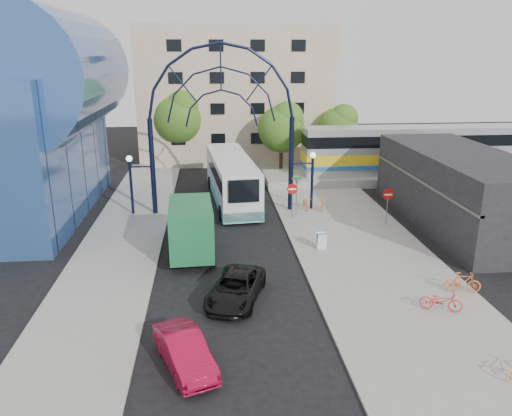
{
  "coord_description": "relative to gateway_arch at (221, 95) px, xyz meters",
  "views": [
    {
      "loc": [
        -0.91,
        -21.34,
        11.41
      ],
      "look_at": [
        1.67,
        6.0,
        2.8
      ],
      "focal_mm": 35.0,
      "sensor_mm": 36.0,
      "label": 1
    }
  ],
  "objects": [
    {
      "name": "plaza_west",
      "position": [
        -6.5,
        -8.0,
        -8.5
      ],
      "size": [
        5.0,
        50.0,
        0.12
      ],
      "primitive_type": "cube",
      "color": "gray",
      "rests_on": "ground"
    },
    {
      "name": "bike_near_a",
      "position": [
        6.2,
        0.0,
        -7.99
      ],
      "size": [
        0.66,
        1.71,
        0.89
      ],
      "primitive_type": "imported",
      "rotation": [
        0.0,
        0.0,
        0.05
      ],
      "color": "orange",
      "rests_on": "sidewalk_east"
    },
    {
      "name": "do_not_enter_sign",
      "position": [
        11.0,
        -4.0,
        -6.58
      ],
      "size": [
        0.76,
        0.07,
        2.48
      ],
      "color": "slate",
      "rests_on": "sidewalk_east"
    },
    {
      "name": "sidewalk_east",
      "position": [
        8.0,
        -10.0,
        -8.5
      ],
      "size": [
        8.0,
        56.0,
        0.12
      ],
      "primitive_type": "cube",
      "color": "gray",
      "rests_on": "ground"
    },
    {
      "name": "bike_near_b",
      "position": [
        7.37,
        -0.39,
        -7.97
      ],
      "size": [
        0.7,
        1.61,
        0.93
      ],
      "primitive_type": "imported",
      "rotation": [
        0.0,
        0.0,
        -0.17
      ],
      "color": "orange",
      "rests_on": "sidewalk_east"
    },
    {
      "name": "city_bus",
      "position": [
        0.75,
        3.08,
        -6.71
      ],
      "size": [
        3.9,
        13.04,
        3.53
      ],
      "rotation": [
        0.0,
        0.0,
        0.08
      ],
      "color": "silver",
      "rests_on": "ground"
    },
    {
      "name": "black_suv",
      "position": [
        0.15,
        -13.81,
        -7.9
      ],
      "size": [
        3.48,
        5.13,
        1.3
      ],
      "primitive_type": "imported",
      "rotation": [
        0.0,
        0.0,
        -0.31
      ],
      "color": "black",
      "rests_on": "ground"
    },
    {
      "name": "transit_hall",
      "position": [
        -15.3,
        1.0,
        -1.86
      ],
      "size": [
        16.5,
        18.0,
        14.5
      ],
      "color": "#305393",
      "rests_on": "ground"
    },
    {
      "name": "tree_north_c",
      "position": [
        12.12,
        13.93,
        -4.28
      ],
      "size": [
        4.16,
        4.16,
        6.5
      ],
      "color": "#382314",
      "rests_on": "ground"
    },
    {
      "name": "sandwich_board",
      "position": [
        5.6,
        -8.02,
        -7.81
      ],
      "size": [
        0.55,
        0.61,
        0.99
      ],
      "color": "white",
      "rests_on": "sidewalk_east"
    },
    {
      "name": "bike_far_b",
      "position": [
        11.26,
        -14.22,
        -7.92
      ],
      "size": [
        1.8,
        0.91,
        1.04
      ],
      "primitive_type": "imported",
      "rotation": [
        0.0,
        0.0,
        1.32
      ],
      "color": "#D16329",
      "rests_on": "sidewalk_east"
    },
    {
      "name": "tree_north_b",
      "position": [
        -3.88,
        15.93,
        -3.29
      ],
      "size": [
        5.12,
        5.12,
        8.0
      ],
      "color": "#382314",
      "rests_on": "ground"
    },
    {
      "name": "commercial_block_east",
      "position": [
        16.0,
        -4.0,
        -6.06
      ],
      "size": [
        6.0,
        16.0,
        5.0
      ],
      "primitive_type": "cube",
      "color": "black",
      "rests_on": "ground"
    },
    {
      "name": "apartment_block",
      "position": [
        2.0,
        20.97,
        -1.55
      ],
      "size": [
        20.0,
        12.1,
        14.0
      ],
      "color": "tan",
      "rests_on": "ground"
    },
    {
      "name": "ground",
      "position": [
        0.0,
        -14.0,
        -8.56
      ],
      "size": [
        120.0,
        120.0,
        0.0
      ],
      "primitive_type": "plane",
      "color": "black",
      "rests_on": "ground"
    },
    {
      "name": "train_platform",
      "position": [
        20.0,
        8.0,
        -8.16
      ],
      "size": [
        32.0,
        5.0,
        0.8
      ],
      "primitive_type": "cube",
      "color": "gray",
      "rests_on": "ground"
    },
    {
      "name": "stop_sign",
      "position": [
        4.8,
        -2.0,
        -6.56
      ],
      "size": [
        0.8,
        0.07,
        2.5
      ],
      "color": "slate",
      "rests_on": "sidewalk_east"
    },
    {
      "name": "gateway_arch",
      "position": [
        0.0,
        0.0,
        0.0
      ],
      "size": [
        13.64,
        0.44,
        12.1
      ],
      "color": "black",
      "rests_on": "ground"
    },
    {
      "name": "red_sedan",
      "position": [
        -2.06,
        -18.91,
        -7.89
      ],
      "size": [
        2.74,
        4.27,
        1.33
      ],
      "primitive_type": "imported",
      "rotation": [
        0.0,
        0.0,
        0.36
      ],
      "color": "maroon",
      "rests_on": "ground"
    },
    {
      "name": "train_car",
      "position": [
        20.0,
        8.0,
        -5.66
      ],
      "size": [
        25.1,
        3.05,
        4.2
      ],
      "color": "#B7B7BC",
      "rests_on": "train_platform"
    },
    {
      "name": "bike_far_a",
      "position": [
        9.38,
        -15.89,
        -7.94
      ],
      "size": [
        1.99,
        1.27,
        0.99
      ],
      "primitive_type": "imported",
      "rotation": [
        0.0,
        0.0,
        1.22
      ],
      "color": "red",
      "rests_on": "sidewalk_east"
    },
    {
      "name": "street_name_sign",
      "position": [
        5.2,
        -1.4,
        -6.43
      ],
      "size": [
        0.7,
        0.7,
        2.8
      ],
      "color": "slate",
      "rests_on": "sidewalk_east"
    },
    {
      "name": "green_truck",
      "position": [
        -2.12,
        -7.65,
        -6.91
      ],
      "size": [
        2.77,
        6.62,
        3.29
      ],
      "rotation": [
        0.0,
        0.0,
        0.05
      ],
      "color": "black",
      "rests_on": "ground"
    },
    {
      "name": "tree_north_a",
      "position": [
        6.12,
        11.93,
        -3.95
      ],
      "size": [
        4.48,
        4.48,
        7.0
      ],
      "color": "#382314",
      "rests_on": "ground"
    }
  ]
}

